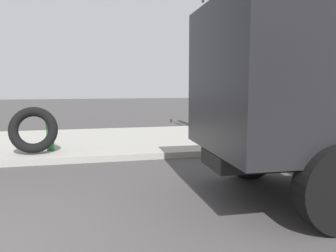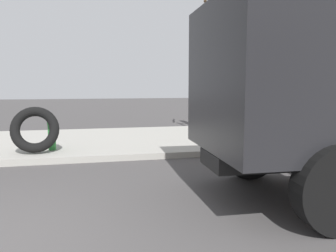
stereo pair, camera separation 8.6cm
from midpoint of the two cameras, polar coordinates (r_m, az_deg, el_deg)
sidewalk_curb at (r=10.50m, az=-19.16°, el=-2.77°), size 36.00×5.00×0.15m
fire_hydrant at (r=8.93m, az=-19.55°, el=-1.22°), size 0.21×0.48×0.79m
loose_tire at (r=8.65m, az=-22.06°, el=-0.60°), size 1.14×0.60×1.14m
bare_tree at (r=12.02m, az=7.89°, el=11.52°), size 1.08×1.09×5.33m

